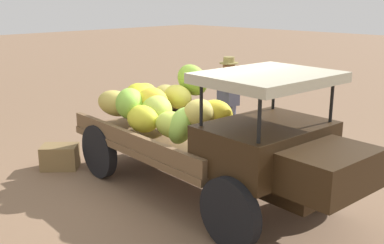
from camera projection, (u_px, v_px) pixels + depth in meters
name	position (u px, v px, depth m)	size (l,w,h in m)	color
ground_plane	(191.00, 184.00, 6.92)	(60.00, 60.00, 0.00)	#826349
truck	(204.00, 130.00, 6.34)	(4.55, 2.04, 1.85)	#302010
farmer	(228.00, 97.00, 8.39)	(0.54, 0.50, 1.67)	#51526A
wooden_crate	(60.00, 157.00, 7.50)	(0.57, 0.40, 0.38)	olive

